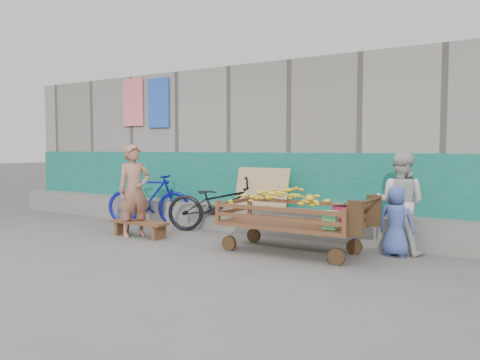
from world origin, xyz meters
The scene contains 9 objects.
ground centered at (0.00, 0.00, 0.00)m, with size 80.00×80.00×0.00m, color #5C5854.
building_wall centered at (0.00, 4.05, 1.47)m, with size 12.00×3.50×3.00m.
banana_cart centered at (1.30, 1.19, 0.61)m, with size 2.12×0.97×0.91m.
bench centered at (-1.32, 0.95, 0.19)m, with size 1.05×0.31×0.26m.
vendor_man centered at (-1.40, 0.92, 0.77)m, with size 0.56×0.37×1.54m, color #9E6A52.
woman centered at (2.66, 1.97, 0.71)m, with size 0.69×0.54×1.43m, color silver.
child centered at (2.66, 1.75, 0.48)m, with size 0.47×0.31×0.97m, color #4256A6.
bicycle_dark centered at (-0.45, 2.05, 0.50)m, with size 0.66×1.89×0.99m, color black.
bicycle_blue centered at (-2.07, 1.99, 0.51)m, with size 0.48×1.69×1.02m, color #101691.
Camera 1 is at (4.15, -4.76, 1.47)m, focal length 35.00 mm.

